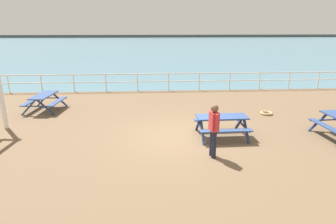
% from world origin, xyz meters
% --- Properties ---
extents(ground_plane, '(30.00, 24.00, 0.20)m').
position_xyz_m(ground_plane, '(0.00, 0.00, -0.10)').
color(ground_plane, brown).
extents(sea_band, '(142.00, 90.00, 0.01)m').
position_xyz_m(sea_band, '(0.00, 52.75, 0.00)').
color(sea_band, teal).
rests_on(sea_band, ground).
extents(distant_shoreline, '(142.00, 6.00, 1.80)m').
position_xyz_m(distant_shoreline, '(0.00, 95.75, 0.00)').
color(distant_shoreline, '#4C4C47').
rests_on(distant_shoreline, ground).
extents(seaward_railing, '(23.07, 0.07, 1.08)m').
position_xyz_m(seaward_railing, '(-0.00, 7.75, 0.75)').
color(seaward_railing, white).
rests_on(seaward_railing, ground).
extents(picnic_table_near_left, '(1.68, 1.92, 0.80)m').
position_xyz_m(picnic_table_near_left, '(-6.13, 3.76, 0.58)').
color(picnic_table_near_left, '#334C84').
rests_on(picnic_table_near_left, ground).
extents(picnic_table_mid_centre, '(1.83, 1.57, 0.80)m').
position_xyz_m(picnic_table_mid_centre, '(1.40, -0.08, 0.58)').
color(picnic_table_mid_centre, '#334C84').
rests_on(picnic_table_mid_centre, ground).
extents(visitor, '(0.26, 0.53, 1.66)m').
position_xyz_m(visitor, '(0.73, -1.71, 0.95)').
color(visitor, '#1E2338').
rests_on(visitor, ground).
extents(rope_coil, '(0.55, 0.55, 0.11)m').
position_xyz_m(rope_coil, '(4.12, 2.49, 0.06)').
color(rope_coil, tan).
rests_on(rope_coil, ground).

